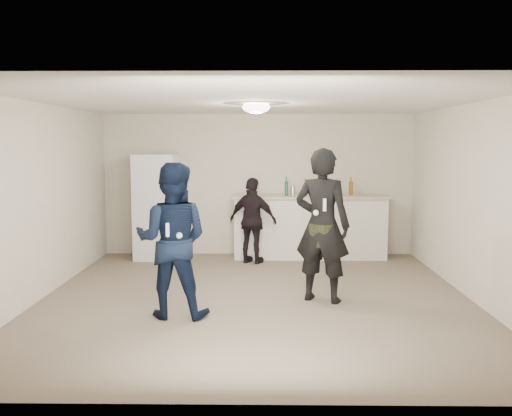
{
  "coord_description": "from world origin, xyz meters",
  "views": [
    {
      "loc": [
        0.1,
        -7.15,
        1.98
      ],
      "look_at": [
        0.0,
        0.2,
        1.15
      ],
      "focal_mm": 40.0,
      "sensor_mm": 36.0,
      "label": 1
    }
  ],
  "objects_px": {
    "shaker": "(293,191)",
    "man": "(172,240)",
    "spectator": "(253,221)",
    "fridge": "(156,207)",
    "woman": "(322,225)",
    "counter": "(310,228)"
  },
  "relations": [
    {
      "from": "counter",
      "to": "shaker",
      "type": "height_order",
      "value": "shaker"
    },
    {
      "from": "counter",
      "to": "man",
      "type": "relative_size",
      "value": 1.47
    },
    {
      "from": "counter",
      "to": "fridge",
      "type": "distance_m",
      "value": 2.68
    },
    {
      "from": "fridge",
      "to": "spectator",
      "type": "relative_size",
      "value": 1.26
    },
    {
      "from": "counter",
      "to": "man",
      "type": "height_order",
      "value": "man"
    },
    {
      "from": "fridge",
      "to": "woman",
      "type": "height_order",
      "value": "woman"
    },
    {
      "from": "fridge",
      "to": "woman",
      "type": "distance_m",
      "value": 3.73
    },
    {
      "from": "shaker",
      "to": "man",
      "type": "height_order",
      "value": "man"
    },
    {
      "from": "fridge",
      "to": "spectator",
      "type": "bearing_deg",
      "value": -13.82
    },
    {
      "from": "counter",
      "to": "woman",
      "type": "xyz_separation_m",
      "value": [
        -0.07,
        -2.76,
        0.44
      ]
    },
    {
      "from": "spectator",
      "to": "counter",
      "type": "bearing_deg",
      "value": -129.34
    },
    {
      "from": "woman",
      "to": "spectator",
      "type": "bearing_deg",
      "value": -44.68
    },
    {
      "from": "fridge",
      "to": "shaker",
      "type": "relative_size",
      "value": 10.59
    },
    {
      "from": "fridge",
      "to": "man",
      "type": "relative_size",
      "value": 1.02
    },
    {
      "from": "man",
      "to": "spectator",
      "type": "relative_size",
      "value": 1.24
    },
    {
      "from": "man",
      "to": "spectator",
      "type": "height_order",
      "value": "man"
    },
    {
      "from": "counter",
      "to": "spectator",
      "type": "bearing_deg",
      "value": -153.77
    },
    {
      "from": "fridge",
      "to": "spectator",
      "type": "distance_m",
      "value": 1.74
    },
    {
      "from": "shaker",
      "to": "man",
      "type": "xyz_separation_m",
      "value": [
        -1.54,
        -3.36,
        -0.29
      ]
    },
    {
      "from": "shaker",
      "to": "woman",
      "type": "xyz_separation_m",
      "value": [
        0.23,
        -2.7,
        -0.21
      ]
    },
    {
      "from": "man",
      "to": "woman",
      "type": "height_order",
      "value": "woman"
    },
    {
      "from": "shaker",
      "to": "spectator",
      "type": "bearing_deg",
      "value": -148.24
    }
  ]
}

